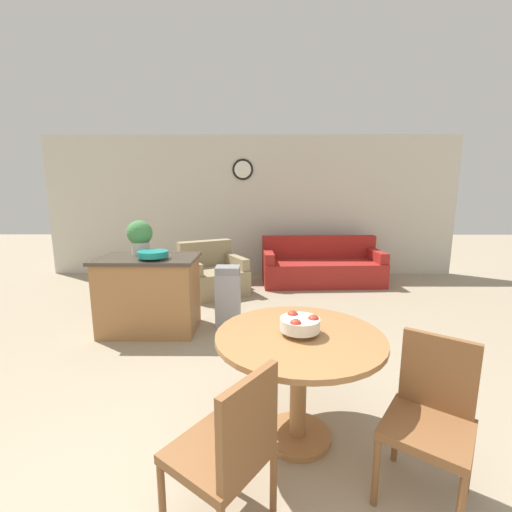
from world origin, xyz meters
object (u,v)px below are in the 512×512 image
at_px(fruit_bowl, 300,324).
at_px(teal_bowl, 153,254).
at_px(dining_table, 299,359).
at_px(kitchen_island, 150,294).
at_px(potted_plant, 140,236).
at_px(trash_bin, 228,296).
at_px(dining_chair_near_right, 431,411).
at_px(couch, 321,268).
at_px(dining_chair_near_left, 229,447).
at_px(armchair, 212,275).

relative_size(fruit_bowl, teal_bowl, 0.75).
bearing_deg(dining_table, kitchen_island, 130.18).
height_order(fruit_bowl, potted_plant, potted_plant).
bearing_deg(trash_bin, dining_chair_near_right, -61.65).
height_order(kitchen_island, couch, kitchen_island).
height_order(dining_table, kitchen_island, kitchen_island).
distance_m(dining_chair_near_left, potted_plant, 3.04).
height_order(teal_bowl, potted_plant, potted_plant).
distance_m(kitchen_island, couch, 3.26).
bearing_deg(dining_chair_near_right, dining_chair_near_left, 50.34).
height_order(dining_chair_near_left, dining_chair_near_right, same).
distance_m(dining_table, teal_bowl, 2.26).
bearing_deg(teal_bowl, trash_bin, 21.12).
height_order(kitchen_island, teal_bowl, teal_bowl).
bearing_deg(dining_chair_near_right, potted_plant, -9.49).
xyz_separation_m(dining_chair_near_right, kitchen_island, (-2.22, 2.24, -0.03)).
xyz_separation_m(dining_table, dining_chair_near_right, (0.66, -0.40, -0.10)).
distance_m(dining_table, couch, 4.10).
distance_m(dining_chair_near_left, fruit_bowl, 0.84).
bearing_deg(couch, kitchen_island, -141.35).
distance_m(dining_table, armchair, 3.58).
relative_size(dining_chair_near_left, dining_chair_near_right, 1.00).
relative_size(fruit_bowl, kitchen_island, 0.22).
height_order(potted_plant, armchair, potted_plant).
relative_size(couch, armchair, 1.72).
distance_m(fruit_bowl, armchair, 3.61).
distance_m(fruit_bowl, trash_bin, 2.16).
bearing_deg(fruit_bowl, dining_table, 167.08).
xyz_separation_m(dining_table, kitchen_island, (-1.55, 1.84, -0.13)).
distance_m(kitchen_island, teal_bowl, 0.53).
bearing_deg(teal_bowl, potted_plant, 127.76).
bearing_deg(teal_bowl, dining_chair_near_left, -66.19).
distance_m(teal_bowl, armchair, 1.89).
xyz_separation_m(dining_table, dining_chair_near_left, (-0.40, -0.66, -0.10)).
bearing_deg(teal_bowl, fruit_bowl, -49.73).
relative_size(trash_bin, armchair, 0.60).
height_order(potted_plant, trash_bin, potted_plant).
height_order(dining_table, potted_plant, potted_plant).
distance_m(dining_chair_near_left, trash_bin, 2.69).
bearing_deg(kitchen_island, couch, 41.56).
bearing_deg(armchair, fruit_bowl, -102.95).
bearing_deg(dining_chair_near_right, armchair, -29.88).
bearing_deg(dining_chair_near_left, potted_plant, 61.95).
bearing_deg(dining_chair_near_left, armchair, 44.98).
height_order(fruit_bowl, kitchen_island, kitchen_island).
bearing_deg(trash_bin, dining_chair_near_left, -84.89).
xyz_separation_m(dining_chair_near_left, potted_plant, (-1.29, 2.68, 0.64)).
height_order(kitchen_island, potted_plant, potted_plant).
bearing_deg(kitchen_island, dining_table, -49.82).
distance_m(dining_chair_near_left, couch, 4.84).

